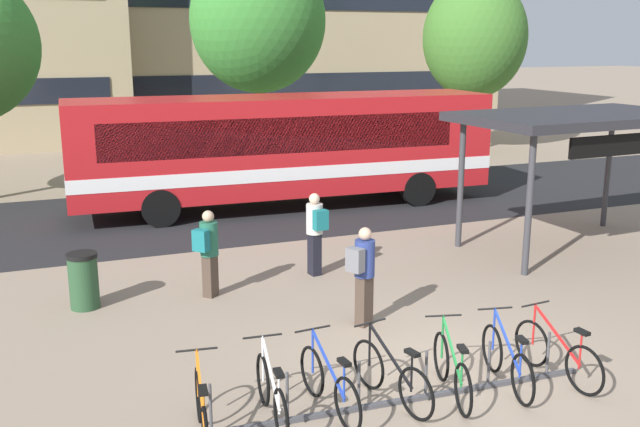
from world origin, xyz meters
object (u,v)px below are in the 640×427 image
(parked_bicycle_green_4, at_px, (452,370))
(commuter_teal_pack_1, at_px, (315,229))
(parked_bicycle_white_1, at_px, (272,395))
(parked_bicycle_blue_5, at_px, (507,361))
(street_tree_1, at_px, (258,20))
(street_tree_2, at_px, (475,38))
(parked_bicycle_red_6, at_px, (557,354))
(transit_shelter, at_px, (580,122))
(parked_bicycle_orange_0, at_px, (202,412))
(trash_bin, at_px, (84,280))
(commuter_teal_pack_0, at_px, (208,248))
(parked_bicycle_blue_2, at_px, (329,385))
(parked_bicycle_black_3, at_px, (391,376))
(commuter_grey_pack_2, at_px, (363,270))
(city_bus, at_px, (287,146))

(parked_bicycle_green_4, xyz_separation_m, commuter_teal_pack_1, (0.20, 5.55, 0.61))
(parked_bicycle_white_1, distance_m, parked_bicycle_blue_5, 3.36)
(parked_bicycle_white_1, height_order, street_tree_1, street_tree_1)
(street_tree_1, xyz_separation_m, street_tree_2, (9.43, -0.36, -0.62))
(parked_bicycle_red_6, relative_size, transit_shelter, 0.31)
(street_tree_2, bearing_deg, parked_bicycle_orange_0, -130.69)
(trash_bin, bearing_deg, commuter_teal_pack_0, -7.19)
(parked_bicycle_blue_2, xyz_separation_m, commuter_teal_pack_1, (1.91, 5.33, 0.61))
(street_tree_1, bearing_deg, commuter_teal_pack_1, -102.71)
(parked_bicycle_red_6, height_order, transit_shelter, transit_shelter)
(parked_bicycle_orange_0, height_order, trash_bin, trash_bin)
(parked_bicycle_black_3, distance_m, commuter_teal_pack_1, 5.54)
(parked_bicycle_black_3, height_order, commuter_teal_pack_0, commuter_teal_pack_0)
(commuter_teal_pack_0, distance_m, commuter_grey_pack_2, 3.16)
(city_bus, height_order, commuter_teal_pack_0, city_bus)
(parked_bicycle_green_4, bearing_deg, trash_bin, 54.36)
(city_bus, xyz_separation_m, street_tree_2, (10.96, 7.16, 3.06))
(commuter_teal_pack_0, bearing_deg, trash_bin, 130.04)
(parked_bicycle_orange_0, bearing_deg, street_tree_2, -32.52)
(parked_bicycle_blue_5, bearing_deg, commuter_grey_pack_2, 30.55)
(parked_bicycle_white_1, xyz_separation_m, commuter_teal_pack_1, (2.69, 5.31, 0.61))
(parked_bicycle_blue_5, xyz_separation_m, street_tree_2, (11.86, 18.94, 4.45))
(parked_bicycle_red_6, height_order, street_tree_2, street_tree_2)
(commuter_teal_pack_0, height_order, street_tree_1, street_tree_1)
(parked_bicycle_blue_2, height_order, commuter_teal_pack_0, commuter_teal_pack_0)
(parked_bicycle_orange_0, height_order, parked_bicycle_blue_2, same)
(parked_bicycle_red_6, relative_size, commuter_teal_pack_0, 1.03)
(parked_bicycle_white_1, xyz_separation_m, street_tree_2, (15.21, 18.66, 4.45))
(city_bus, relative_size, trash_bin, 11.77)
(city_bus, xyz_separation_m, parked_bicycle_orange_0, (-5.16, -11.59, -1.39))
(commuter_teal_pack_1, relative_size, street_tree_1, 0.21)
(city_bus, xyz_separation_m, commuter_grey_pack_2, (-1.82, -9.02, -0.78))
(parked_bicycle_white_1, bearing_deg, street_tree_1, -11.69)
(city_bus, distance_m, street_tree_2, 13.44)
(parked_bicycle_orange_0, xyz_separation_m, commuter_teal_pack_1, (3.60, 5.41, 0.61))
(parked_bicycle_orange_0, bearing_deg, commuter_teal_pack_1, -25.53)
(parked_bicycle_green_4, height_order, commuter_teal_pack_1, commuter_teal_pack_1)
(parked_bicycle_white_1, relative_size, parked_bicycle_black_3, 1.01)
(parked_bicycle_blue_5, height_order, street_tree_2, street_tree_2)
(parked_bicycle_red_6, distance_m, street_tree_1, 20.10)
(parked_bicycle_blue_2, relative_size, transit_shelter, 0.31)
(street_tree_1, bearing_deg, trash_bin, -118.89)
(parked_bicycle_blue_5, height_order, trash_bin, trash_bin)
(parked_bicycle_blue_2, relative_size, commuter_grey_pack_2, 1.00)
(parked_bicycle_white_1, bearing_deg, transit_shelter, -55.81)
(commuter_teal_pack_0, bearing_deg, city_bus, 16.87)
(parked_bicycle_blue_2, bearing_deg, commuter_teal_pack_1, -24.07)
(parked_bicycle_blue_2, height_order, trash_bin, trash_bin)
(commuter_grey_pack_2, bearing_deg, parked_bicycle_orange_0, -169.82)
(commuter_teal_pack_0, bearing_deg, street_tree_2, 0.14)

